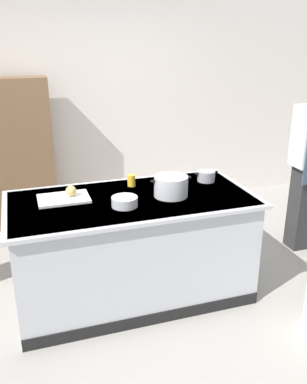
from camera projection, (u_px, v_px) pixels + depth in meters
The scene contains 10 objects.
ground_plane at pixel (134, 293), 3.68m from camera, with size 10.00×10.00×0.00m, color #9E9991.
back_wall at pixel (84, 90), 5.01m from camera, with size 6.40×0.12×3.00m, color silver.
counter_island at pixel (133, 246), 3.51m from camera, with size 1.98×0.98×0.90m.
cutting_board at pixel (64, 199), 3.32m from camera, with size 0.40×0.28×0.02m, color silver.
onion at pixel (71, 191), 3.33m from camera, with size 0.09×0.09×0.09m, color tan.
stock_pot at pixel (171, 186), 3.38m from camera, with size 0.34×0.27×0.17m.
sauce_pan at pixel (206, 176), 3.73m from camera, with size 0.22×0.16×0.09m.
mixing_bowl at pixel (125, 202), 3.19m from camera, with size 0.20×0.20×0.07m, color #B7BABF.
juice_cup at pixel (131, 180), 3.61m from camera, with size 0.07×0.07×0.10m, color yellow.
bookshelf at pixel (3, 156), 4.69m from camera, with size 1.10×0.31×1.70m.
Camera 1 is at (-0.80, -3.03, 2.14)m, focal length 39.26 mm.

